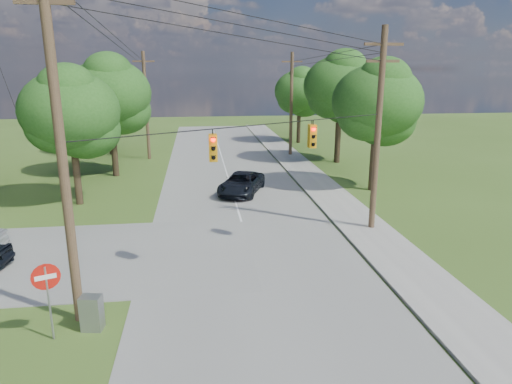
{
  "coord_description": "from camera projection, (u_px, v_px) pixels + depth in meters",
  "views": [
    {
      "loc": [
        -0.34,
        -14.44,
        8.43
      ],
      "look_at": [
        2.18,
        5.0,
        3.12
      ],
      "focal_mm": 32.0,
      "sensor_mm": 36.0,
      "label": 1
    }
  ],
  "objects": [
    {
      "name": "tree_w_near",
      "position": [
        70.0,
        111.0,
        27.89
      ],
      "size": [
        6.0,
        6.0,
        8.4
      ],
      "color": "#3C2C1E",
      "rests_on": "ground"
    },
    {
      "name": "tree_e_far",
      "position": [
        299.0,
        91.0,
        52.33
      ],
      "size": [
        5.8,
        5.8,
        8.32
      ],
      "color": "#3C2C1E",
      "rests_on": "ground"
    },
    {
      "name": "control_cabinet",
      "position": [
        92.0,
        313.0,
        15.11
      ],
      "size": [
        0.74,
        0.59,
        1.21
      ],
      "primitive_type": "cube",
      "rotation": [
        0.0,
        0.0,
        -0.16
      ],
      "color": "gray",
      "rests_on": "ground"
    },
    {
      "name": "pole_sw",
      "position": [
        60.0,
        142.0,
        14.26
      ],
      "size": [
        2.0,
        0.32,
        12.0
      ],
      "color": "brown",
      "rests_on": "ground"
    },
    {
      "name": "do_not_enter_sign",
      "position": [
        47.0,
        285.0,
        14.23
      ],
      "size": [
        0.82,
        0.35,
        2.62
      ],
      "rotation": [
        0.0,
        0.0,
        0.38
      ],
      "color": "gray",
      "rests_on": "ground"
    },
    {
      "name": "tree_w_far",
      "position": [
        107.0,
        92.0,
        44.91
      ],
      "size": [
        6.0,
        6.0,
        8.73
      ],
      "color": "#3C2C1E",
      "rests_on": "ground"
    },
    {
      "name": "power_lines",
      "position": [
        228.0,
        55.0,
        24.92
      ],
      "size": [
        13.93,
        29.62,
        4.93
      ],
      "color": "black",
      "rests_on": "ground"
    },
    {
      "name": "pole_ne",
      "position": [
        378.0,
        129.0,
        23.41
      ],
      "size": [
        2.0,
        0.32,
        10.5
      ],
      "color": "brown",
      "rests_on": "ground"
    },
    {
      "name": "car_main_north",
      "position": [
        242.0,
        183.0,
        31.66
      ],
      "size": [
        4.04,
        5.66,
        1.43
      ],
      "primitive_type": "imported",
      "rotation": [
        0.0,
        0.0,
        -0.36
      ],
      "color": "black",
      "rests_on": "main_road"
    },
    {
      "name": "pole_north_e",
      "position": [
        291.0,
        104.0,
        44.55
      ],
      "size": [
        2.0,
        0.32,
        10.0
      ],
      "color": "brown",
      "rests_on": "ground"
    },
    {
      "name": "main_road",
      "position": [
        252.0,
        257.0,
        21.1
      ],
      "size": [
        10.0,
        100.0,
        0.03
      ],
      "primitive_type": "cube",
      "color": "gray",
      "rests_on": "ground"
    },
    {
      "name": "tree_e_near",
      "position": [
        377.0,
        102.0,
        31.24
      ],
      "size": [
        6.2,
        6.2,
        8.81
      ],
      "color": "#3C2C1E",
      "rests_on": "ground"
    },
    {
      "name": "traffic_signals",
      "position": [
        267.0,
        141.0,
        19.19
      ],
      "size": [
        4.91,
        3.27,
        1.05
      ],
      "color": "orange",
      "rests_on": "ground"
    },
    {
      "name": "ground",
      "position": [
        213.0,
        316.0,
        16.07
      ],
      "size": [
        140.0,
        140.0,
        0.0
      ],
      "primitive_type": "plane",
      "color": "#3C5A1E",
      "rests_on": "ground"
    },
    {
      "name": "sidewalk_east",
      "position": [
        390.0,
        249.0,
        21.92
      ],
      "size": [
        2.6,
        100.0,
        0.12
      ],
      "primitive_type": "cube",
      "color": "#ADAAA2",
      "rests_on": "ground"
    },
    {
      "name": "tree_w_mid",
      "position": [
        110.0,
        93.0,
        35.5
      ],
      "size": [
        6.4,
        6.4,
        9.22
      ],
      "color": "#3C2C1E",
      "rests_on": "ground"
    },
    {
      "name": "tree_e_mid",
      "position": [
        340.0,
        86.0,
        40.71
      ],
      "size": [
        6.6,
        6.6,
        9.64
      ],
      "color": "#3C2C1E",
      "rests_on": "ground"
    },
    {
      "name": "pole_north_w",
      "position": [
        146.0,
        105.0,
        42.83
      ],
      "size": [
        2.0,
        0.32,
        10.0
      ],
      "color": "brown",
      "rests_on": "ground"
    }
  ]
}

